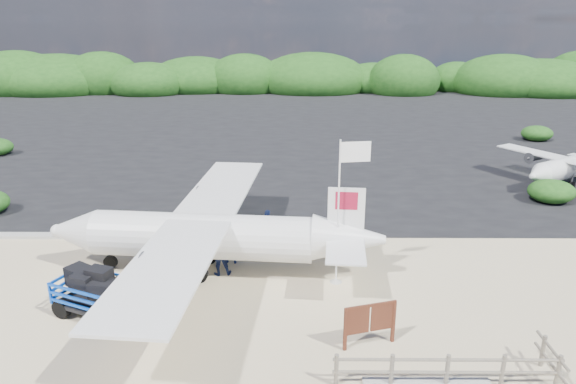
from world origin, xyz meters
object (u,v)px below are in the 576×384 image
flagpole (336,282)px  crew_c (268,228)px  crew_a (230,243)px  aircraft_small (152,113)px  aircraft_large (504,157)px  baggage_cart (101,315)px  crew_b (219,253)px  signboard (369,345)px

flagpole → crew_c: 4.33m
crew_a → aircraft_small: (-12.39, 35.13, -0.90)m
crew_a → aircraft_small: 37.26m
flagpole → crew_a: size_ratio=3.10×
flagpole → aircraft_large: flagpole is taller
baggage_cart → crew_b: 4.82m
signboard → crew_a: (-4.87, 5.63, 0.90)m
signboard → aircraft_large: (13.13, 22.83, 0.00)m
crew_a → crew_c: 2.20m
crew_c → signboard: bearing=134.1°
flagpole → crew_a: bearing=159.0°
crew_c → aircraft_large: aircraft_large is taller
crew_a → crew_c: (1.46, 1.65, -0.05)m
flagpole → signboard: size_ratio=3.09×
baggage_cart → aircraft_small: 40.02m
signboard → crew_b: size_ratio=0.98×
signboard → flagpole: bearing=83.2°
baggage_cart → aircraft_large: bearing=67.1°
baggage_cart → aircraft_large: aircraft_large is taller
signboard → crew_c: size_ratio=1.06×
baggage_cart → crew_a: crew_a is taller
crew_a → baggage_cart: bearing=49.6°
aircraft_large → signboard: bearing=65.1°
flagpole → signboard: bearing=-80.5°
baggage_cart → crew_c: bearing=69.2°
signboard → crew_a: size_ratio=1.00×
baggage_cart → crew_b: crew_b is taller
crew_a → aircraft_small: crew_a is taller
aircraft_large → crew_b: bearing=49.8°
signboard → aircraft_large: bearing=43.8°
crew_c → crew_b: bearing=75.0°
crew_a → crew_b: size_ratio=0.98×
signboard → crew_c: (-3.41, 7.28, 0.85)m
signboard → aircraft_small: bearing=96.6°
crew_a → aircraft_large: bearing=-131.9°
aircraft_large → baggage_cart: bearing=49.0°
aircraft_small → flagpole: bearing=82.3°
flagpole → crew_a: 4.58m
signboard → crew_c: crew_c is taller
baggage_cart → crew_c: 7.87m
flagpole → crew_b: flagpole is taller
flagpole → aircraft_large: size_ratio=0.35×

